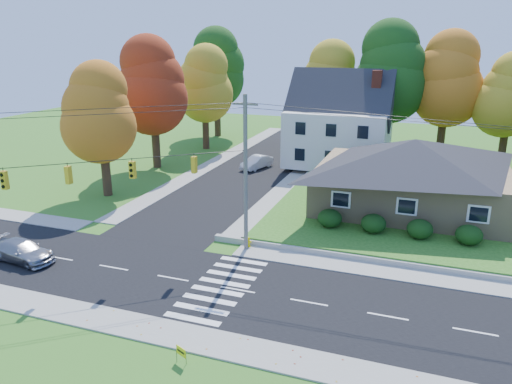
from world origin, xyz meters
TOP-DOWN VIEW (x-y plane):
  - ground at (0.00, 0.00)m, footprint 120.00×120.00m
  - road_main at (0.00, 0.00)m, footprint 90.00×8.00m
  - road_cross at (-8.00, 26.00)m, footprint 8.00×44.00m
  - sidewalk_north at (0.00, 5.00)m, footprint 90.00×2.00m
  - sidewalk_south at (0.00, -5.00)m, footprint 90.00×2.00m
  - lawn at (13.00, 21.00)m, footprint 30.00×30.00m
  - ranch_house at (8.00, 16.00)m, footprint 14.60×10.60m
  - colonial_house at (0.04, 28.00)m, footprint 10.40×8.40m
  - hedge_row at (7.50, 9.80)m, footprint 10.70×1.70m
  - traffic_infrastructure at (-0.15, 1.35)m, footprint 38.10×10.66m
  - tree_lot_0 at (-2.00, 34.00)m, footprint 6.72×6.72m
  - tree_lot_1 at (4.00, 33.00)m, footprint 7.84×7.84m
  - tree_lot_2 at (10.00, 34.00)m, footprint 7.28×7.28m
  - tree_lot_3 at (16.00, 33.00)m, footprint 6.16×6.16m
  - tree_west_0 at (-17.00, 12.00)m, footprint 6.16×6.16m
  - tree_west_1 at (-18.00, 22.00)m, footprint 7.28×7.28m
  - tree_west_2 at (-17.00, 32.00)m, footprint 6.72×6.72m
  - tree_west_3 at (-19.00, 40.00)m, footprint 7.84×7.84m
  - silver_sedan at (-13.83, -1.06)m, footprint 4.59×2.32m
  - white_car at (-7.83, 24.88)m, footprint 2.58×4.30m
  - fire_hydrant at (-1.48, 5.55)m, footprint 0.43×0.33m
  - yard_sign at (0.12, -6.71)m, footprint 0.57×0.28m

SIDE VIEW (x-z plane):
  - ground at x=0.00m, z-range 0.00..0.00m
  - road_main at x=0.00m, z-range 0.00..0.02m
  - road_cross at x=-8.00m, z-range 0.00..0.02m
  - sidewalk_north at x=0.00m, z-range 0.00..0.08m
  - sidewalk_south at x=0.00m, z-range 0.00..0.08m
  - lawn at x=13.00m, z-range 0.00..0.50m
  - fire_hydrant at x=-1.48m, z-range -0.02..0.73m
  - yard_sign at x=0.12m, z-range 0.16..0.93m
  - silver_sedan at x=-13.83m, z-range 0.02..1.30m
  - white_car at x=-7.83m, z-range 0.02..1.36m
  - hedge_row at x=7.50m, z-range 0.50..1.77m
  - ranch_house at x=8.00m, z-range 0.57..5.97m
  - colonial_house at x=0.04m, z-range -0.22..9.38m
  - traffic_infrastructure at x=-0.15m, z-range 0.15..10.15m
  - tree_west_0 at x=-17.00m, z-range 1.42..12.89m
  - tree_lot_3 at x=16.00m, z-range 1.92..13.39m
  - tree_west_2 at x=-17.00m, z-range 1.55..14.06m
  - tree_lot_0 at x=-2.00m, z-range 2.05..14.56m
  - tree_west_1 at x=-18.00m, z-range 1.68..15.24m
  - tree_lot_2 at x=10.00m, z-range 2.18..15.74m
  - tree_west_3 at x=-19.00m, z-range 1.81..16.41m
  - tree_lot_1 at x=4.00m, z-range 2.31..16.91m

